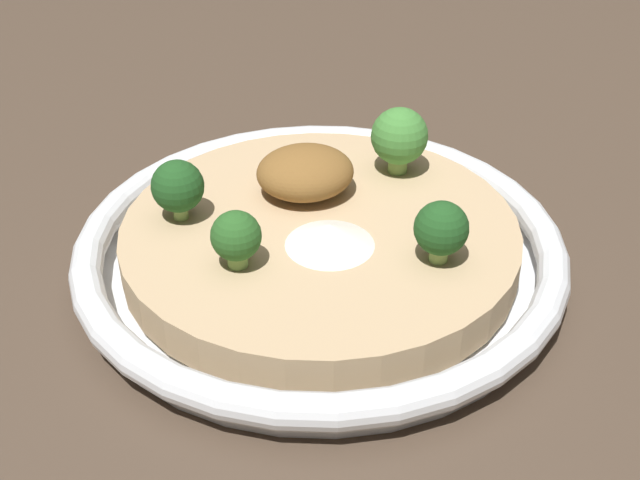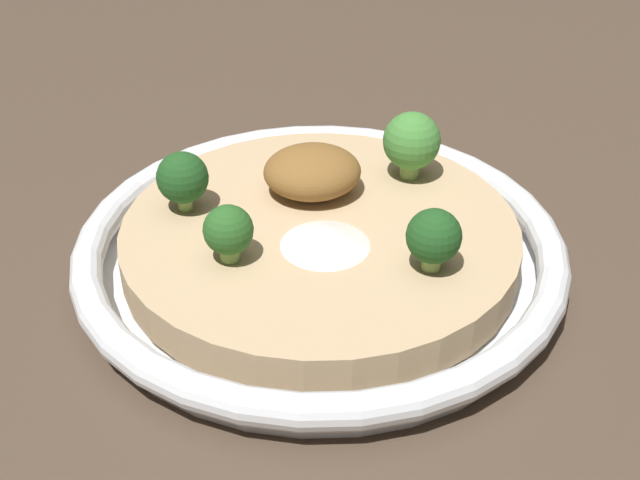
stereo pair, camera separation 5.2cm
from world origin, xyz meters
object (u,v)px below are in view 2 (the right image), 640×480
at_px(risotto_bowl, 320,245).
at_px(broccoli_back_left, 183,178).
at_px(broccoli_back_right, 412,142).
at_px(broccoli_front_right, 434,237).
at_px(broccoli_left, 228,231).

bearing_deg(risotto_bowl, broccoli_back_left, 161.12).
bearing_deg(broccoli_back_left, risotto_bowl, -18.88).
bearing_deg(broccoli_back_right, broccoli_back_left, -171.62).
bearing_deg(broccoli_back_right, risotto_bowl, -143.39).
xyz_separation_m(broccoli_back_right, broccoli_front_right, (-0.01, -0.11, -0.00)).
distance_m(risotto_bowl, broccoli_back_left, 0.10).
height_order(risotto_bowl, broccoli_front_right, broccoli_front_right).
bearing_deg(risotto_bowl, broccoli_left, -151.69).
distance_m(broccoli_back_right, broccoli_front_right, 0.11).
bearing_deg(broccoli_left, broccoli_front_right, -11.88).
height_order(broccoli_back_left, broccoli_front_right, broccoli_back_left).
distance_m(broccoli_back_left, broccoli_back_right, 0.16).
relative_size(broccoli_back_left, broccoli_left, 1.12).
bearing_deg(broccoli_front_right, risotto_bowl, 136.31).
bearing_deg(broccoli_back_left, broccoli_front_right, -30.62).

